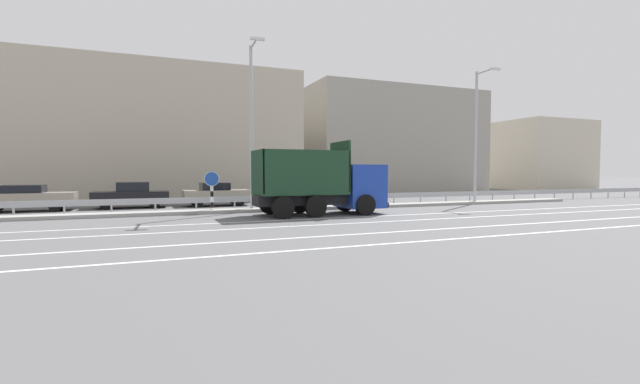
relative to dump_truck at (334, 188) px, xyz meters
name	(u,v)px	position (x,y,z in m)	size (l,w,h in m)	color
ground_plane	(367,213)	(1.93, 0.07, -1.32)	(320.00, 320.00, 0.00)	#565659
lane_strip_0	(333,218)	(-0.86, -1.80, -1.32)	(63.38, 0.16, 0.01)	silver
lane_strip_1	(354,223)	(-0.86, -3.94, -1.32)	(63.38, 0.16, 0.01)	silver
lane_strip_2	(390,232)	(-0.86, -6.85, -1.32)	(63.38, 0.16, 0.01)	silver
lane_strip_3	(425,241)	(-0.86, -8.96, -1.32)	(63.38, 0.16, 0.01)	silver
median_island	(345,207)	(1.93, 2.79, -1.23)	(34.86, 1.10, 0.18)	gray
median_guardrail	(336,198)	(1.93, 4.09, -0.75)	(63.38, 0.09, 0.78)	#9EA0A5
dump_truck	(334,188)	(0.00, 0.00, 0.00)	(6.70, 2.70, 3.72)	#19389E
median_road_sign	(212,191)	(-5.78, 2.79, -0.16)	(0.77, 0.16, 2.19)	white
street_lamp_1	(252,120)	(-3.62, 2.81, 3.64)	(0.71, 2.22, 8.97)	#ADADB2
street_lamp_2	(477,131)	(11.68, 2.68, 3.58)	(0.72, 2.05, 8.87)	#ADADB2
parked_car_1	(26,198)	(-15.09, 7.60, -0.57)	(4.80, 1.89, 1.46)	gray
parked_car_2	(132,195)	(-9.80, 8.01, -0.55)	(4.26, 2.04, 1.56)	black
parked_car_3	(216,194)	(-4.82, 7.73, -0.57)	(4.14, 2.05, 1.48)	gray
parked_car_4	(296,193)	(0.54, 7.57, -0.60)	(3.96, 2.21, 1.43)	black
background_building_0	(149,136)	(-8.67, 18.63, 3.84)	(23.18, 11.95, 10.32)	#B7AD99
background_building_1	(377,144)	(15.62, 23.19, 4.07)	(18.95, 15.34, 10.78)	gray
background_building_2	(540,156)	(37.56, 19.92, 2.92)	(10.41, 8.32, 8.49)	beige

